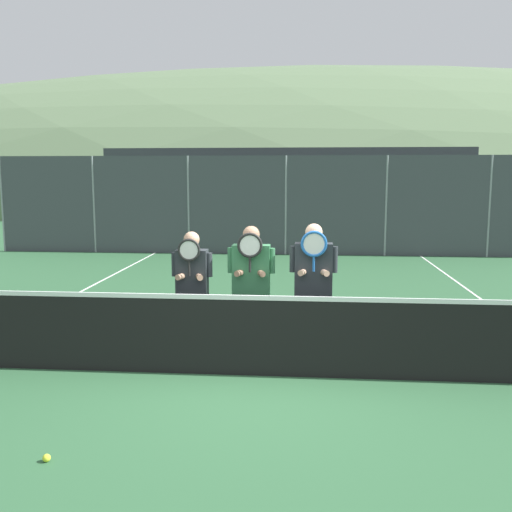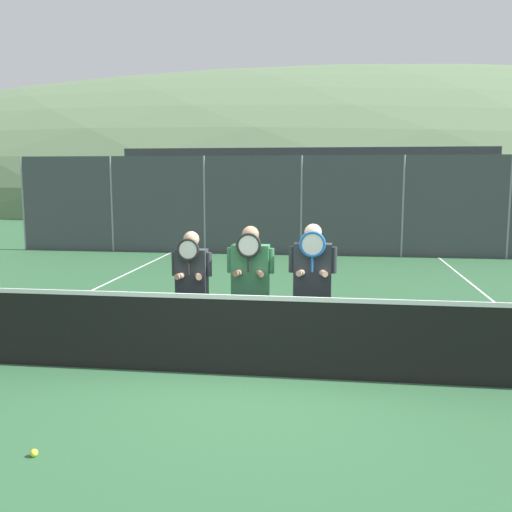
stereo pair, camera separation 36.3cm
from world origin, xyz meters
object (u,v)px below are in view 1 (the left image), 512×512
Objects in this scene: player_leftmost at (192,284)px; player_center_left at (251,279)px; player_center_right at (313,279)px; car_center at (435,219)px; car_left_of_center at (283,219)px; tennis_ball_on_court at (47,458)px; car_far_left at (148,218)px.

player_leftmost is 0.96× the size of player_center_left.
car_center is (4.23, 12.36, -0.14)m from player_center_right.
car_left_of_center is (0.70, 12.38, -0.10)m from player_leftmost.
tennis_ball_on_court is at bearing -128.22° from player_center_right.
player_leftmost is 0.78m from player_center_left.
player_center_left is 25.98× the size of tennis_ball_on_court.
player_center_left is 0.43× the size of car_far_left.
car_far_left reaches higher than tennis_ball_on_court.
player_center_right reaches higher than player_center_left.
player_leftmost is at bearing -178.92° from player_center_right.
player_leftmost is 3.10m from tennis_ball_on_court.
player_leftmost is at bearing -175.90° from player_center_left.
car_far_left is at bearing 178.89° from car_left_of_center.
player_center_right reaches higher than player_leftmost.
car_left_of_center is 63.41× the size of tennis_ball_on_court.
car_center reaches higher than player_center_right.
car_left_of_center is at bearing 84.76° from tennis_ball_on_court.
player_center_left is 0.98× the size of player_center_right.
player_center_left is at bearing 63.27° from tennis_ball_on_court.
car_center reaches higher than car_left_of_center.
player_center_left is 0.37× the size of car_center.
player_center_right is 12.38m from car_left_of_center.
car_left_of_center is at bearing -1.11° from car_far_left.
player_center_right is at bearing 1.08° from player_leftmost.
car_far_left reaches higher than player_center_left.
player_center_right is at bearing -65.44° from car_far_left.
player_center_right is at bearing -85.91° from car_left_of_center.
car_left_of_center reaches higher than player_leftmost.
car_far_left is at bearing 114.56° from player_center_right.
car_far_left reaches higher than player_leftmost.
player_center_left is 0.41× the size of car_left_of_center.
car_center reaches higher than car_far_left.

